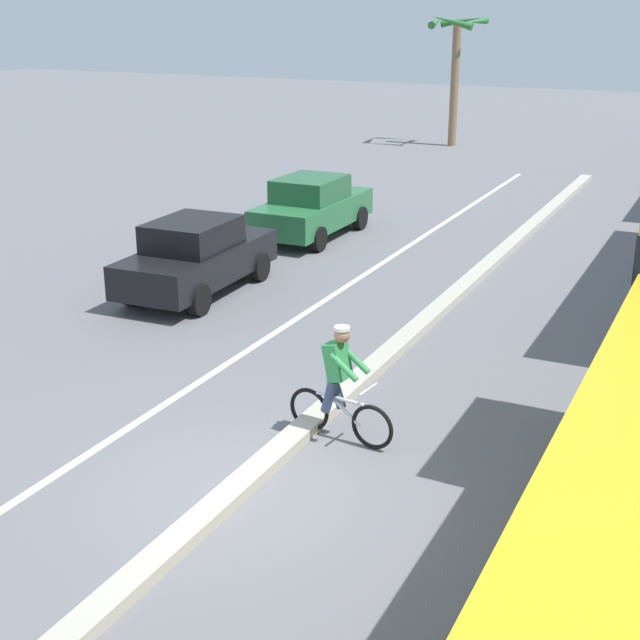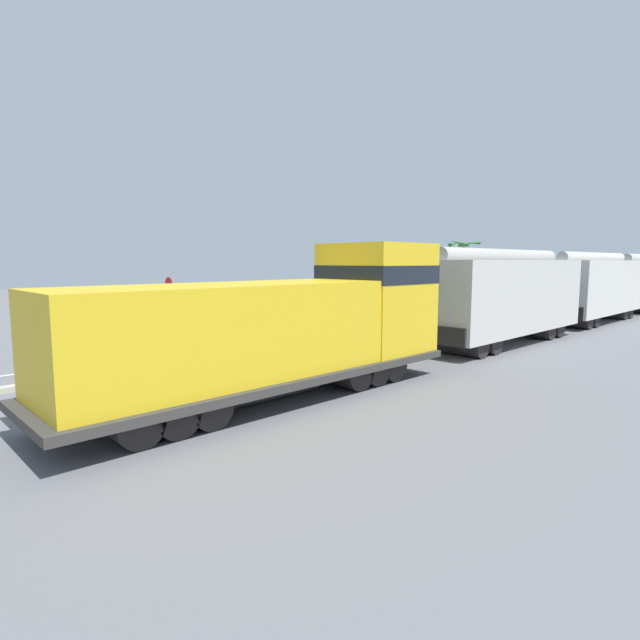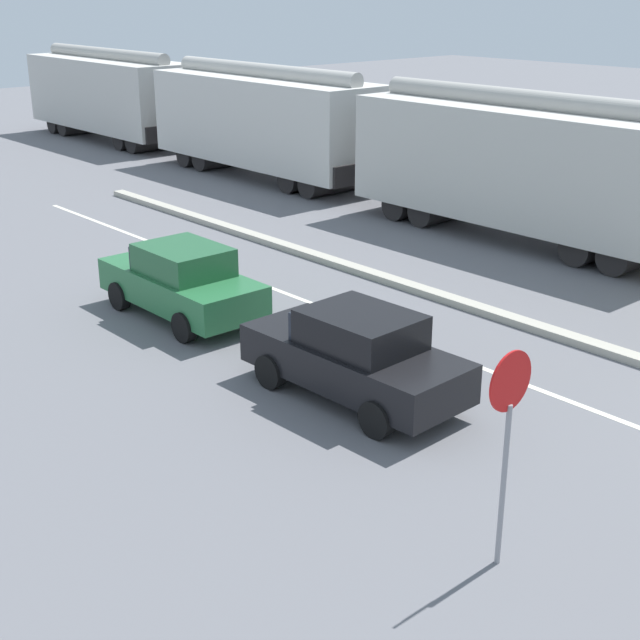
{
  "view_description": "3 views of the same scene",
  "coord_description": "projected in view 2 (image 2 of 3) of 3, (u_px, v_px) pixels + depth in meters",
  "views": [
    {
      "loc": [
        5.29,
        -8.54,
        5.86
      ],
      "look_at": [
        -0.23,
        2.79,
        1.39
      ],
      "focal_mm": 50.0,
      "sensor_mm": 36.0,
      "label": 1
    },
    {
      "loc": [
        15.93,
        -9.61,
        3.64
      ],
      "look_at": [
        3.81,
        2.05,
        1.66
      ],
      "focal_mm": 28.0,
      "sensor_mm": 36.0,
      "label": 2
    },
    {
      "loc": [
        -15.01,
        -3.47,
        6.81
      ],
      "look_at": [
        -4.53,
        8.33,
        0.88
      ],
      "focal_mm": 50.0,
      "sensor_mm": 36.0,
      "label": 3
    }
  ],
  "objects": [
    {
      "name": "ground_plane",
      "position": [
        209.0,
        360.0,
        18.44
      ],
      "size": [
        120.0,
        120.0,
        0.0
      ],
      "primitive_type": "plane",
      "color": "slate"
    },
    {
      "name": "median_curb",
      "position": [
        325.0,
        341.0,
        22.56
      ],
      "size": [
        0.36,
        36.0,
        0.16
      ],
      "primitive_type": "cube",
      "color": "#B2AD9E",
      "rests_on": "ground"
    },
    {
      "name": "lane_stripe",
      "position": [
        290.0,
        337.0,
        24.29
      ],
      "size": [
        0.14,
        36.0,
        0.01
      ],
      "primitive_type": "cube",
      "color": "silver",
      "rests_on": "ground"
    },
    {
      "name": "locomotive",
      "position": [
        292.0,
        330.0,
        13.6
      ],
      "size": [
        3.1,
        11.61,
        4.2
      ],
      "color": "gold",
      "rests_on": "ground"
    },
    {
      "name": "hopper_car_lead",
      "position": [
        502.0,
        297.0,
        21.94
      ],
      "size": [
        2.9,
        10.6,
        4.18
      ],
      "color": "beige",
      "rests_on": "ground"
    },
    {
      "name": "hopper_car_middle",
      "position": [
        592.0,
        288.0,
        29.93
      ],
      "size": [
        2.9,
        10.6,
        4.18
      ],
      "color": "silver",
      "rests_on": "ground"
    },
    {
      "name": "parked_car_black",
      "position": [
        268.0,
        315.0,
        26.66
      ],
      "size": [
        1.95,
        4.26,
        1.62
      ],
      "color": "black",
      "rests_on": "ground"
    },
    {
      "name": "parked_car_green",
      "position": [
        340.0,
        308.0,
        30.4
      ],
      "size": [
        1.84,
        4.2,
        1.62
      ],
      "color": "#286B3D",
      "rests_on": "ground"
    },
    {
      "name": "cyclist",
      "position": [
        258.0,
        335.0,
        19.26
      ],
      "size": [
        1.7,
        0.51,
        1.71
      ],
      "color": "black",
      "rests_on": "ground"
    },
    {
      "name": "stop_sign",
      "position": [
        169.0,
        294.0,
        24.73
      ],
      "size": [
        0.76,
        0.08,
        2.88
      ],
      "color": "gray",
      "rests_on": "ground"
    },
    {
      "name": "palm_tree_near",
      "position": [
        464.0,
        258.0,
        43.26
      ],
      "size": [
        2.26,
        2.25,
        5.58
      ],
      "color": "#846647",
      "rests_on": "ground"
    }
  ]
}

